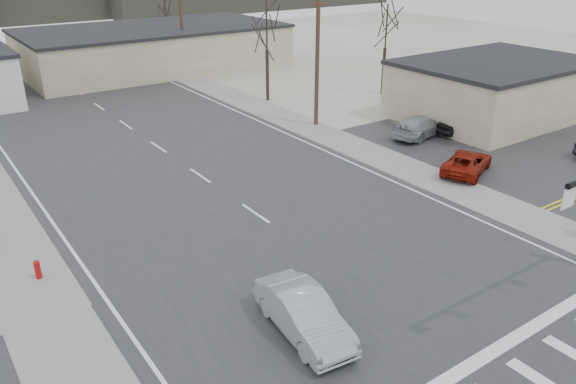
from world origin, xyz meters
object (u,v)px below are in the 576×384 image
(car_far_b, at_px, (5,60))
(car_parked_red, at_px, (467,162))
(car_parked_silver, at_px, (420,126))
(car_far_a, at_px, (82,64))
(fire_hydrant, at_px, (38,269))
(car_parked_dark_a, at_px, (457,122))
(sedan_crossing, at_px, (304,313))

(car_far_b, distance_m, car_parked_red, 51.21)
(car_parked_silver, bearing_deg, car_far_a, 8.08)
(car_far_a, bearing_deg, fire_hydrant, 93.81)
(car_far_a, relative_size, car_far_b, 1.23)
(car_parked_dark_a, bearing_deg, car_far_b, 19.32)
(car_parked_red, height_order, car_parked_silver, car_parked_silver)
(car_parked_dark_a, bearing_deg, car_parked_red, 126.52)
(car_far_b, bearing_deg, car_parked_silver, -53.18)
(fire_hydrant, xyz_separation_m, car_far_b, (7.24, 46.22, 0.23))
(sedan_crossing, xyz_separation_m, car_far_b, (0.60, 55.01, -0.13))
(car_far_a, relative_size, car_parked_red, 1.02)
(fire_hydrant, bearing_deg, car_parked_silver, 8.24)
(car_parked_dark_a, bearing_deg, sedan_crossing, 110.77)
(fire_hydrant, xyz_separation_m, car_far_a, (13.36, 38.91, 0.25))
(car_parked_silver, bearing_deg, sedan_crossing, 111.44)
(car_parked_red, bearing_deg, car_parked_dark_a, -70.06)
(car_far_a, relative_size, car_parked_silver, 0.92)
(car_parked_red, bearing_deg, car_far_b, -5.54)
(sedan_crossing, height_order, car_parked_red, sedan_crossing)
(car_far_a, distance_m, car_far_b, 9.53)
(sedan_crossing, xyz_separation_m, car_parked_red, (16.49, 6.33, -0.15))
(sedan_crossing, relative_size, car_parked_red, 1.03)
(fire_hydrant, distance_m, sedan_crossing, 11.02)
(car_far_a, bearing_deg, car_parked_red, 126.05)
(car_far_b, height_order, car_parked_red, car_far_b)
(fire_hydrant, xyz_separation_m, car_parked_red, (23.13, -2.46, 0.20))
(car_far_a, distance_m, car_parked_dark_a, 39.19)
(fire_hydrant, height_order, car_parked_silver, car_parked_silver)
(fire_hydrant, xyz_separation_m, car_parked_dark_a, (28.73, 2.86, 0.29))
(car_parked_dark_a, distance_m, car_parked_silver, 2.94)
(fire_hydrant, relative_size, car_far_b, 0.23)
(fire_hydrant, distance_m, car_far_b, 46.78)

